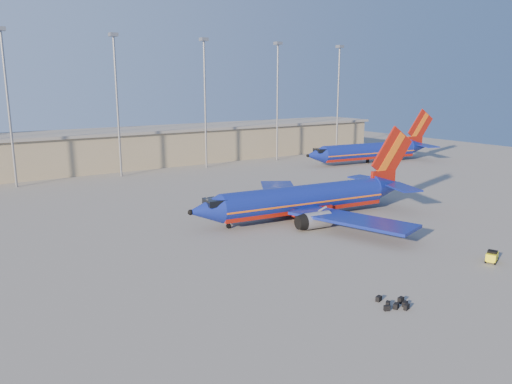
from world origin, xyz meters
TOP-DOWN VIEW (x-y plane):
  - ground at (0.00, 0.00)m, footprint 220.00×220.00m
  - terminal_building at (10.00, 58.00)m, footprint 122.00×16.00m
  - light_mast_row at (5.00, 46.00)m, footprint 101.60×1.60m
  - aircraft_main at (6.65, -0.79)m, footprint 37.08×35.49m
  - aircraft_second at (51.52, 29.88)m, footprint 37.25×14.42m
  - baggage_tug at (11.53, -26.17)m, footprint 2.08×1.68m
  - luggage_pile at (-5.77, -27.83)m, footprint 2.85×3.01m

SIDE VIEW (x-z plane):
  - ground at x=0.00m, z-range 0.00..0.00m
  - luggage_pile at x=-5.77m, z-range -0.02..0.49m
  - baggage_tug at x=11.53m, z-range 0.03..1.32m
  - aircraft_main at x=6.65m, z-range -3.60..8.97m
  - aircraft_second at x=51.52m, z-range -3.42..9.22m
  - terminal_building at x=10.00m, z-range 0.07..8.57m
  - light_mast_row at x=5.00m, z-range 3.23..31.88m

